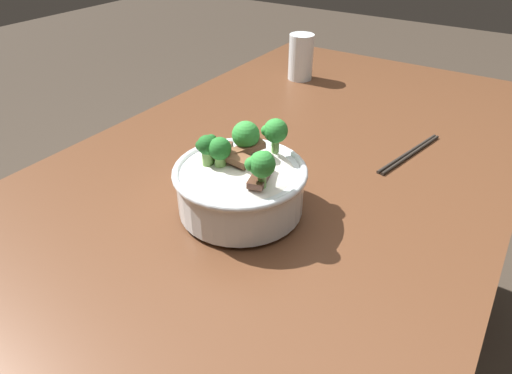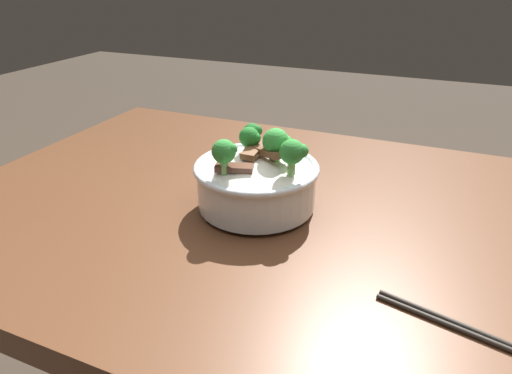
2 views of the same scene
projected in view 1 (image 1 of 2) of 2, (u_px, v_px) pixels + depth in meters
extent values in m
cube|color=#56331E|center=(282.00, 173.00, 0.94)|extent=(1.59, 0.87, 0.05)
cube|color=#56331E|center=(475.00, 212.00, 1.50)|extent=(0.07, 0.07, 0.77)
cube|color=#56331E|center=(292.00, 155.00, 1.83)|extent=(0.07, 0.07, 0.77)
cylinder|color=silver|center=(241.00, 209.00, 0.78)|extent=(0.10, 0.10, 0.01)
cylinder|color=silver|center=(240.00, 189.00, 0.76)|extent=(0.22, 0.22, 0.08)
torus|color=silver|center=(240.00, 171.00, 0.74)|extent=(0.23, 0.23, 0.01)
ellipsoid|color=white|center=(240.00, 175.00, 0.74)|extent=(0.19, 0.19, 0.05)
cube|color=brown|center=(244.00, 150.00, 0.74)|extent=(0.08, 0.05, 0.02)
cube|color=#563323|center=(222.00, 152.00, 0.75)|extent=(0.06, 0.03, 0.02)
cube|color=brown|center=(232.00, 156.00, 0.72)|extent=(0.03, 0.07, 0.02)
cube|color=#563323|center=(260.00, 176.00, 0.69)|extent=(0.07, 0.04, 0.01)
cylinder|color=#7AB256|center=(208.00, 158.00, 0.73)|extent=(0.02, 0.02, 0.03)
sphere|color=#1E6023|center=(207.00, 145.00, 0.71)|extent=(0.03, 0.03, 0.03)
sphere|color=#1E6023|center=(211.00, 140.00, 0.72)|extent=(0.02, 0.02, 0.02)
sphere|color=#1E6023|center=(201.00, 145.00, 0.72)|extent=(0.02, 0.02, 0.02)
cylinder|color=#7AB256|center=(275.00, 145.00, 0.77)|extent=(0.01, 0.01, 0.03)
sphere|color=#2D8433|center=(276.00, 131.00, 0.75)|extent=(0.04, 0.04, 0.04)
sphere|color=#2D8433|center=(278.00, 126.00, 0.76)|extent=(0.02, 0.02, 0.02)
sphere|color=#2D8433|center=(267.00, 131.00, 0.75)|extent=(0.02, 0.02, 0.02)
cylinder|color=#7AB256|center=(262.00, 179.00, 0.68)|extent=(0.01, 0.01, 0.03)
sphere|color=#2D8433|center=(262.00, 164.00, 0.66)|extent=(0.04, 0.04, 0.04)
sphere|color=#2D8433|center=(266.00, 157.00, 0.67)|extent=(0.02, 0.02, 0.02)
sphere|color=#2D8433|center=(252.00, 164.00, 0.66)|extent=(0.02, 0.02, 0.02)
cylinder|color=#6BA84C|center=(246.00, 150.00, 0.75)|extent=(0.02, 0.02, 0.03)
sphere|color=green|center=(246.00, 135.00, 0.74)|extent=(0.05, 0.05, 0.05)
sphere|color=green|center=(248.00, 132.00, 0.75)|extent=(0.03, 0.03, 0.03)
sphere|color=green|center=(240.00, 135.00, 0.74)|extent=(0.02, 0.02, 0.02)
cylinder|color=#7AB256|center=(219.00, 161.00, 0.72)|extent=(0.02, 0.02, 0.02)
sphere|color=#237028|center=(218.00, 148.00, 0.71)|extent=(0.04, 0.04, 0.04)
sphere|color=#237028|center=(223.00, 145.00, 0.72)|extent=(0.02, 0.02, 0.02)
sphere|color=#237028|center=(208.00, 148.00, 0.71)|extent=(0.02, 0.02, 0.02)
cylinder|color=white|center=(300.00, 78.00, 1.35)|extent=(0.07, 0.07, 0.00)
cylinder|color=white|center=(301.00, 57.00, 1.31)|extent=(0.07, 0.07, 0.13)
cylinder|color=silver|center=(300.00, 64.00, 1.32)|extent=(0.06, 0.06, 0.09)
cylinder|color=#28231E|center=(408.00, 153.00, 0.95)|extent=(0.23, 0.06, 0.01)
cylinder|color=#28231E|center=(412.00, 154.00, 0.95)|extent=(0.23, 0.06, 0.01)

